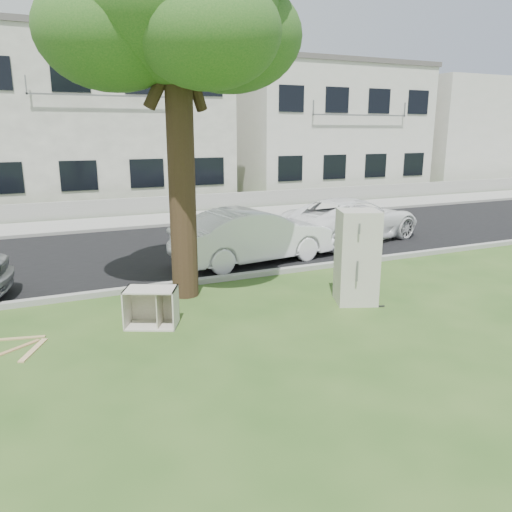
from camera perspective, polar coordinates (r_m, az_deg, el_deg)
name	(u,v)px	position (r m, az deg, el deg)	size (l,w,h in m)	color
ground	(235,321)	(9.15, -2.39, -7.43)	(120.00, 120.00, 0.00)	#2B4C1B
road	(158,250)	(14.65, -11.14, 0.62)	(120.00, 7.00, 0.01)	black
kerb_near	(195,284)	(11.33, -7.00, -3.22)	(120.00, 0.18, 0.12)	gray
kerb_far	(134,229)	(18.05, -13.73, 3.00)	(120.00, 0.18, 0.12)	gray
sidewalk	(127,222)	(19.46, -14.53, 3.76)	(120.00, 2.80, 0.01)	gray
low_wall	(119,207)	(20.96, -15.35, 5.38)	(120.00, 0.15, 0.70)	gray
street_tree	(176,11)	(10.31, -9.18, 25.91)	(3.80, 3.80, 7.02)	black
townhouse_center	(98,123)	(25.60, -17.66, 14.32)	(11.22, 8.16, 7.44)	silver
townhouse_right	(316,129)	(29.57, 6.86, 14.17)	(10.20, 8.16, 6.84)	silver
filler_right	(487,133)	(38.98, 24.87, 12.64)	(16.00, 9.00, 6.40)	silver
fridge	(357,257)	(10.06, 11.47, -0.12)	(0.77, 0.71, 1.87)	#B3ADA2
cabinet	(151,307)	(9.00, -11.87, -5.75)	(0.89, 0.55, 0.69)	silver
plank_a	(11,351)	(8.84, -26.25, -9.68)	(0.99, 0.08, 0.02)	#A68150
plank_b	(19,338)	(9.27, -25.51, -8.50)	(0.84, 0.08, 0.02)	tan
plank_c	(33,350)	(8.71, -24.10, -9.79)	(0.85, 0.10, 0.02)	tan
car_center	(254,236)	(13.01, -0.24, 2.35)	(1.49, 4.28, 1.41)	white
car_right	(351,219)	(15.94, 10.86, 4.16)	(2.22, 4.82, 1.34)	white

